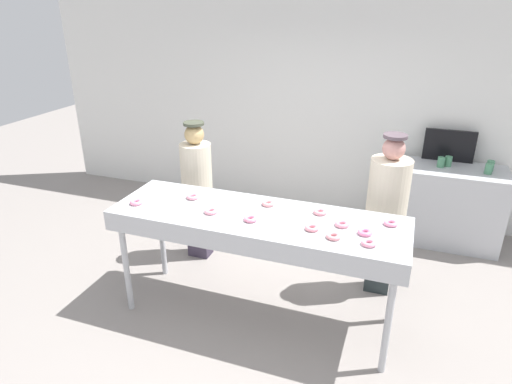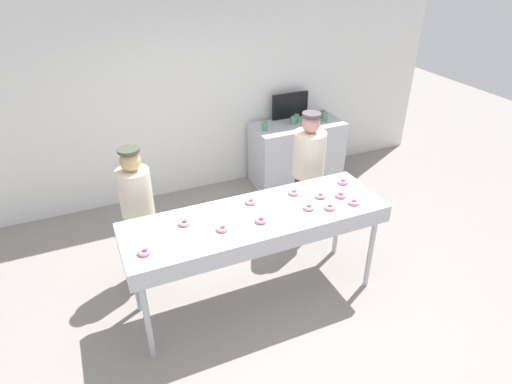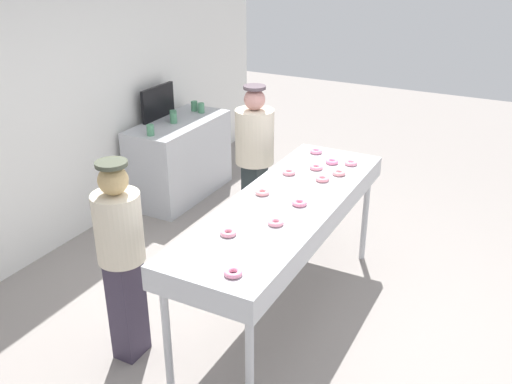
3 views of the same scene
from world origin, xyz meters
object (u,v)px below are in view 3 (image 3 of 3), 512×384
Objects in this scene: strawberry_donut_6 at (322,179)px; strawberry_donut_0 at (316,167)px; paper_cup_2 at (173,118)px; strawberry_donut_10 at (289,172)px; paper_cup_4 at (201,108)px; strawberry_donut_7 at (228,233)px; strawberry_donut_5 at (276,222)px; strawberry_donut_3 at (299,203)px; fryer_conveyor at (285,212)px; strawberry_donut_2 at (316,151)px; paper_cup_0 at (194,106)px; paper_cup_3 at (173,115)px; paper_cup_1 at (150,130)px; strawberry_donut_11 at (351,163)px; prep_counter at (180,159)px; strawberry_donut_4 at (332,162)px; worker_baker at (121,252)px; worker_assistant at (255,154)px; strawberry_donut_1 at (339,173)px; strawberry_donut_9 at (233,273)px; strawberry_donut_8 at (262,192)px; menu_display at (158,102)px.

strawberry_donut_0 is at bearing 33.45° from strawberry_donut_6.
paper_cup_2 is (1.02, 2.23, -0.07)m from strawberry_donut_6.
strawberry_donut_10 is 2.41m from paper_cup_4.
strawberry_donut_6 and strawberry_donut_7 have the same top height.
strawberry_donut_0 is 1.00× the size of strawberry_donut_5.
strawberry_donut_3 is at bearing -147.82° from strawberry_donut_10.
fryer_conveyor is 1.11m from strawberry_donut_2.
paper_cup_0 is at bearing 43.32° from strawberry_donut_5.
strawberry_donut_5 is 0.96× the size of paper_cup_0.
strawberry_donut_3 and strawberry_donut_6 have the same top height.
paper_cup_3 is at bearing 49.10° from strawberry_donut_5.
paper_cup_1 is at bearing 57.03° from strawberry_donut_5.
strawberry_donut_0 is 0.96× the size of paper_cup_4.
strawberry_donut_0 is at bearing 7.17° from strawberry_donut_5.
strawberry_donut_11 is 2.51m from paper_cup_4.
strawberry_donut_6 is at bearing -123.95° from paper_cup_0.
prep_counter is (1.09, 2.23, -0.60)m from strawberry_donut_6.
strawberry_donut_3 is 0.96× the size of paper_cup_3.
strawberry_donut_7 is at bearing 168.89° from strawberry_donut_11.
paper_cup_4 is at bearing 62.29° from strawberry_donut_4.
worker_baker reaches higher than prep_counter.
prep_counter is 11.34× the size of paper_cup_1.
worker_assistant reaches higher than strawberry_donut_4.
strawberry_donut_1 is at bearing -97.08° from strawberry_donut_0.
strawberry_donut_2 and strawberry_donut_9 have the same top height.
strawberry_donut_0 is at bearing 6.17° from strawberry_donut_9.
strawberry_donut_1 is 1.00× the size of strawberry_donut_11.
paper_cup_2 is (1.52, 2.12, 0.04)m from fryer_conveyor.
worker_baker is 3.26m from paper_cup_4.
strawberry_donut_2 is 1.00× the size of strawberry_donut_10.
strawberry_donut_1 is 2.54m from paper_cup_3.
strawberry_donut_0 is at bearing -157.60° from strawberry_donut_2.
paper_cup_2 is at bearing 173.47° from paper_cup_4.
strawberry_donut_8 is at bearing 178.55° from strawberry_donut_2.
strawberry_donut_3 is 1.00× the size of strawberry_donut_7.
paper_cup_3 is (0.58, 1.38, 0.04)m from worker_assistant.
prep_counter is 0.53m from paper_cup_3.
paper_cup_3 is 0.43m from paper_cup_4.
paper_cup_3 is 1.00× the size of paper_cup_4.
strawberry_donut_6 is 0.46m from strawberry_donut_11.
strawberry_donut_0 is at bearing -98.96° from paper_cup_1.
strawberry_donut_0 is at bearing 158.94° from worker_baker.
paper_cup_2 is at bearing 49.54° from strawberry_donut_5.
prep_counter is at bearing 63.87° from strawberry_donut_6.
strawberry_donut_11 is (0.93, -0.41, 0.00)m from strawberry_donut_8.
strawberry_donut_7 is 2.97m from paper_cup_2.
strawberry_donut_4 is at bearing 9.32° from strawberry_donut_6.
strawberry_donut_11 is 1.01m from worker_assistant.
menu_display is (2.58, 1.58, 0.24)m from worker_baker.
strawberry_donut_9 is at bearing -138.91° from paper_cup_3.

